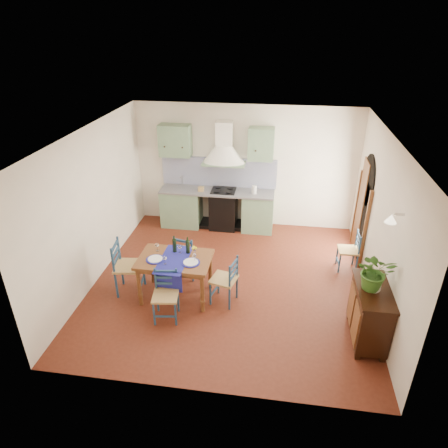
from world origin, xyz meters
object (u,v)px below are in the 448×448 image
(dining_table, at_px, (175,263))
(sideboard, at_px, (369,312))
(chair_near, at_px, (166,295))
(potted_plant, at_px, (375,272))

(dining_table, height_order, sideboard, dining_table)
(dining_table, bearing_deg, chair_near, -92.05)
(dining_table, distance_m, chair_near, 0.62)
(sideboard, distance_m, potted_plant, 0.72)
(chair_near, bearing_deg, potted_plant, -0.44)
(dining_table, height_order, chair_near, dining_table)
(potted_plant, bearing_deg, dining_table, 169.23)
(dining_table, distance_m, sideboard, 3.20)
(chair_near, distance_m, potted_plant, 3.22)
(dining_table, bearing_deg, sideboard, -10.77)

